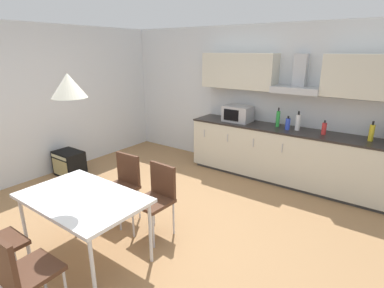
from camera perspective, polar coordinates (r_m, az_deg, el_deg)
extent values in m
cube|color=#9E754C|center=(4.02, -7.28, -15.13)|extent=(8.00, 7.83, 0.02)
cube|color=silver|center=(5.68, 10.99, 8.47)|extent=(6.40, 0.10, 2.57)
cube|color=silver|center=(5.70, -28.38, 6.73)|extent=(0.10, 6.26, 2.57)
cube|color=#333333|center=(5.39, 17.30, -6.51)|extent=(3.28, 0.55, 0.05)
cube|color=beige|center=(5.24, 17.74, -2.07)|extent=(3.42, 0.60, 0.84)
cube|color=#282321|center=(5.11, 18.19, 2.51)|extent=(3.44, 0.62, 0.03)
cube|color=silver|center=(5.51, 2.34, 2.01)|extent=(0.01, 0.01, 0.14)
cube|color=silver|center=(5.26, 6.77, 1.16)|extent=(0.01, 0.01, 0.14)
cube|color=silver|center=(5.06, 11.59, 0.23)|extent=(0.01, 0.01, 0.14)
cube|color=silver|center=(4.89, 16.78, -0.78)|extent=(0.01, 0.01, 0.14)
cube|color=silver|center=(5.32, 19.46, 6.01)|extent=(3.42, 0.02, 0.52)
cube|color=beige|center=(5.48, 8.94, 13.59)|extent=(1.34, 0.34, 0.60)
cube|color=beige|center=(4.90, 31.49, 10.83)|extent=(1.34, 0.34, 0.60)
cube|color=#B7BABF|center=(5.10, 19.27, 9.71)|extent=(0.74, 0.40, 0.10)
cube|color=#B7BABF|center=(5.18, 19.96, 12.83)|extent=(0.20, 0.16, 0.55)
cube|color=#ADADB2|center=(5.43, 8.70, 5.72)|extent=(0.48, 0.34, 0.28)
cube|color=black|center=(5.30, 7.44, 5.48)|extent=(0.29, 0.01, 0.20)
cylinder|color=white|center=(5.06, 19.51, 3.88)|extent=(0.08, 0.08, 0.25)
cylinder|color=black|center=(5.03, 19.69, 5.58)|extent=(0.03, 0.03, 0.06)
cylinder|color=yellow|center=(4.90, 31.00, 1.82)|extent=(0.07, 0.07, 0.23)
cylinder|color=black|center=(4.87, 31.26, 3.43)|extent=(0.03, 0.03, 0.05)
cylinder|color=red|center=(4.96, 23.85, 2.68)|extent=(0.07, 0.07, 0.18)
cylinder|color=black|center=(4.94, 24.00, 3.91)|extent=(0.03, 0.03, 0.04)
cylinder|color=green|center=(5.21, 16.05, 4.62)|extent=(0.06, 0.06, 0.26)
cylinder|color=black|center=(5.18, 16.20, 6.33)|extent=(0.02, 0.02, 0.06)
cylinder|color=blue|center=(5.06, 17.76, 3.65)|extent=(0.07, 0.07, 0.18)
cylinder|color=black|center=(5.04, 17.88, 4.87)|extent=(0.03, 0.03, 0.04)
cube|color=white|center=(3.28, -20.17, -9.63)|extent=(1.30, 0.82, 0.04)
cylinder|color=silver|center=(3.78, -29.31, -13.44)|extent=(0.04, 0.04, 0.70)
cylinder|color=silver|center=(2.89, -18.33, -22.10)|extent=(0.04, 0.04, 0.70)
cylinder|color=silver|center=(4.06, -20.31, -10.03)|extent=(0.04, 0.04, 0.70)
cylinder|color=silver|center=(3.25, -7.94, -16.39)|extent=(0.04, 0.04, 0.70)
cube|color=#4C2D1E|center=(3.59, -7.49, -10.88)|extent=(0.42, 0.42, 0.04)
cube|color=#4C2D1E|center=(3.61, -5.57, -6.78)|extent=(0.38, 0.06, 0.40)
cylinder|color=silver|center=(3.51, -7.37, -16.12)|extent=(0.02, 0.02, 0.43)
cylinder|color=silver|center=(3.73, -11.16, -14.15)|extent=(0.02, 0.02, 0.43)
cylinder|color=silver|center=(3.71, -3.52, -13.93)|extent=(0.02, 0.02, 0.43)
cylinder|color=silver|center=(3.92, -7.32, -12.23)|extent=(0.02, 0.02, 0.43)
cylinder|color=silver|center=(3.69, -30.87, -16.94)|extent=(0.02, 0.02, 0.43)
cylinder|color=silver|center=(3.42, -28.37, -19.37)|extent=(0.02, 0.02, 0.43)
cube|color=#4C2D1E|center=(2.92, -28.34, -20.60)|extent=(0.41, 0.41, 0.04)
cube|color=#4C2D1E|center=(2.74, -32.49, -18.32)|extent=(0.38, 0.05, 0.40)
cylinder|color=silver|center=(3.23, -26.43, -21.37)|extent=(0.02, 0.02, 0.43)
cube|color=#4C2D1E|center=(3.98, -13.72, -8.29)|extent=(0.41, 0.41, 0.04)
cube|color=#4C2D1E|center=(4.00, -12.06, -4.58)|extent=(0.38, 0.05, 0.40)
cylinder|color=silver|center=(3.88, -13.60, -12.96)|extent=(0.02, 0.02, 0.43)
cylinder|color=silver|center=(4.11, -16.89, -11.40)|extent=(0.02, 0.02, 0.43)
cylinder|color=silver|center=(4.08, -10.05, -11.09)|extent=(0.02, 0.02, 0.43)
cylinder|color=silver|center=(4.30, -13.37, -9.73)|extent=(0.02, 0.02, 0.43)
cube|color=black|center=(5.76, -22.32, -3.41)|extent=(0.52, 0.36, 0.44)
cube|color=tan|center=(5.69, -23.83, -4.23)|extent=(0.44, 0.01, 0.29)
cube|color=beige|center=(5.62, -24.08, -2.35)|extent=(0.44, 0.01, 0.05)
cone|color=silver|center=(2.96, -22.48, 10.24)|extent=(0.32, 0.32, 0.22)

